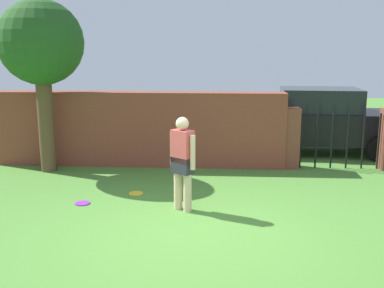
# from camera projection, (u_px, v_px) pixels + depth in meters

# --- Properties ---
(ground_plane) EXTENTS (40.00, 40.00, 0.00)m
(ground_plane) POSITION_uv_depth(u_px,v_px,m) (192.00, 231.00, 6.93)
(ground_plane) COLOR #4C8433
(brick_wall) EXTENTS (6.82, 0.50, 1.75)m
(brick_wall) POSITION_uv_depth(u_px,v_px,m) (140.00, 129.00, 10.72)
(brick_wall) COLOR brown
(brick_wall) RESTS_ON ground
(tree) EXTENTS (1.85, 1.85, 3.79)m
(tree) POSITION_uv_depth(u_px,v_px,m) (41.00, 46.00, 9.82)
(tree) COLOR brown
(tree) RESTS_ON ground
(person) EXTENTS (0.45, 0.39, 1.62)m
(person) POSITION_uv_depth(u_px,v_px,m) (183.00, 159.00, 7.65)
(person) COLOR beige
(person) RESTS_ON ground
(fence_gate) EXTENTS (2.75, 0.44, 1.40)m
(fence_gate) POSITION_uv_depth(u_px,v_px,m) (340.00, 139.00, 10.46)
(fence_gate) COLOR brown
(fence_gate) RESTS_ON ground
(car) EXTENTS (4.29, 2.10, 1.72)m
(car) POSITION_uv_depth(u_px,v_px,m) (319.00, 121.00, 12.07)
(car) COLOR black
(car) RESTS_ON ground
(frisbee_purple) EXTENTS (0.27, 0.27, 0.02)m
(frisbee_purple) POSITION_uv_depth(u_px,v_px,m) (82.00, 203.00, 8.15)
(frisbee_purple) COLOR purple
(frisbee_purple) RESTS_ON ground
(frisbee_yellow) EXTENTS (0.27, 0.27, 0.02)m
(frisbee_yellow) POSITION_uv_depth(u_px,v_px,m) (136.00, 193.00, 8.70)
(frisbee_yellow) COLOR yellow
(frisbee_yellow) RESTS_ON ground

